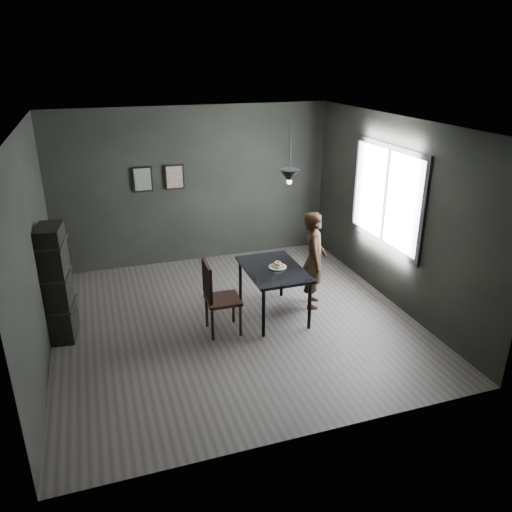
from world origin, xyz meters
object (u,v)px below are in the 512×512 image
object	(u,v)px
cafe_table	(274,273)
shelf_unit	(57,284)
pendant_lamp	(289,176)
wood_chair	(216,293)
woman	(314,260)
white_plate	(278,267)

from	to	relation	value
cafe_table	shelf_unit	size ratio (longest dim) A/B	0.75
cafe_table	pendant_lamp	xyz separation A→B (m)	(0.25, 0.10, 1.38)
wood_chair	woman	bearing A→B (deg)	13.27
shelf_unit	cafe_table	bearing A→B (deg)	0.96
woman	pendant_lamp	world-z (taller)	pendant_lamp
wood_chair	shelf_unit	world-z (taller)	shelf_unit
white_plate	wood_chair	xyz separation A→B (m)	(-0.97, -0.22, -0.16)
cafe_table	woman	xyz separation A→B (m)	(0.68, 0.11, 0.07)
wood_chair	pendant_lamp	bearing A→B (deg)	17.10
white_plate	woman	bearing A→B (deg)	10.29
white_plate	pendant_lamp	size ratio (longest dim) A/B	0.27
woman	wood_chair	bearing A→B (deg)	124.52
wood_chair	cafe_table	bearing A→B (deg)	15.35
shelf_unit	woman	bearing A→B (deg)	3.83
cafe_table	pendant_lamp	size ratio (longest dim) A/B	1.39
shelf_unit	wood_chair	bearing A→B (deg)	-8.01
cafe_table	wood_chair	xyz separation A→B (m)	(-0.91, -0.23, -0.08)
woman	shelf_unit	size ratio (longest dim) A/B	0.94
white_plate	wood_chair	world-z (taller)	wood_chair
woman	pendant_lamp	xyz separation A→B (m)	(-0.43, -0.01, 1.31)
cafe_table	white_plate	world-z (taller)	white_plate
shelf_unit	pendant_lamp	xyz separation A→B (m)	(3.17, -0.22, 1.25)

